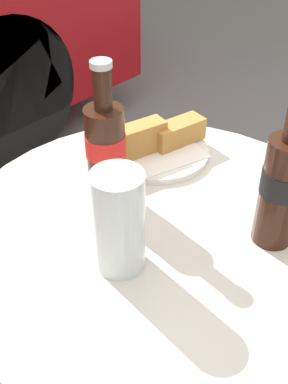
{
  "coord_description": "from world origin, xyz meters",
  "views": [
    {
      "loc": [
        -0.44,
        -0.37,
        1.26
      ],
      "look_at": [
        0.0,
        0.03,
        0.8
      ],
      "focal_mm": 45.0,
      "sensor_mm": 36.0,
      "label": 1
    }
  ],
  "objects_px": {
    "lunch_plate_near": "(155,145)",
    "drinking_glass": "(119,226)",
    "cola_bottle_right": "(106,148)",
    "bistro_table": "(157,303)",
    "cola_bottle_left": "(282,186)"
  },
  "relations": [
    {
      "from": "cola_bottle_right",
      "to": "drinking_glass",
      "type": "distance_m",
      "value": 0.16
    },
    {
      "from": "bistro_table",
      "to": "lunch_plate_near",
      "type": "xyz_separation_m",
      "value": [
        0.15,
        0.14,
        0.21
      ]
    },
    {
      "from": "lunch_plate_near",
      "to": "drinking_glass",
      "type": "bearing_deg",
      "value": -148.71
    },
    {
      "from": "cola_bottle_left",
      "to": "lunch_plate_near",
      "type": "xyz_separation_m",
      "value": [
        0.06,
        0.29,
        -0.08
      ]
    },
    {
      "from": "lunch_plate_near",
      "to": "bistro_table",
      "type": "bearing_deg",
      "value": -136.88
    },
    {
      "from": "bistro_table",
      "to": "cola_bottle_left",
      "type": "height_order",
      "value": "cola_bottle_left"
    },
    {
      "from": "cola_bottle_right",
      "to": "lunch_plate_near",
      "type": "xyz_separation_m",
      "value": [
        0.15,
        0.03,
        -0.07
      ]
    },
    {
      "from": "lunch_plate_near",
      "to": "cola_bottle_right",
      "type": "bearing_deg",
      "value": -170.49
    },
    {
      "from": "cola_bottle_left",
      "to": "cola_bottle_right",
      "type": "height_order",
      "value": "cola_bottle_left"
    },
    {
      "from": "cola_bottle_right",
      "to": "bistro_table",
      "type": "bearing_deg",
      "value": -90.06
    },
    {
      "from": "bistro_table",
      "to": "cola_bottle_right",
      "type": "relative_size",
      "value": 3.11
    },
    {
      "from": "cola_bottle_left",
      "to": "cola_bottle_right",
      "type": "xyz_separation_m",
      "value": [
        -0.09,
        0.26,
        -0.01
      ]
    },
    {
      "from": "bistro_table",
      "to": "cola_bottle_right",
      "type": "xyz_separation_m",
      "value": [
        0.0,
        0.12,
        0.28
      ]
    },
    {
      "from": "drinking_glass",
      "to": "cola_bottle_right",
      "type": "bearing_deg",
      "value": 51.77
    },
    {
      "from": "cola_bottle_right",
      "to": "lunch_plate_near",
      "type": "bearing_deg",
      "value": 9.51
    }
  ]
}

